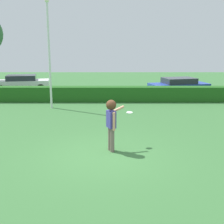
{
  "coord_description": "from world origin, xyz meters",
  "views": [
    {
      "loc": [
        0.26,
        -9.25,
        3.59
      ],
      "look_at": [
        0.23,
        1.39,
        1.15
      ],
      "focal_mm": 47.35,
      "sensor_mm": 36.0,
      "label": 1
    }
  ],
  "objects_px": {
    "parked_car_white": "(22,82)",
    "frisbee": "(130,113)",
    "person": "(112,119)",
    "parked_car_blue": "(180,86)",
    "lamppost": "(50,49)"
  },
  "relations": [
    {
      "from": "parked_car_white",
      "to": "frisbee",
      "type": "bearing_deg",
      "value": -58.96
    },
    {
      "from": "parked_car_white",
      "to": "person",
      "type": "bearing_deg",
      "value": -62.29
    },
    {
      "from": "person",
      "to": "frisbee",
      "type": "relative_size",
      "value": 8.11
    },
    {
      "from": "parked_car_white",
      "to": "parked_car_blue",
      "type": "bearing_deg",
      "value": -9.33
    },
    {
      "from": "person",
      "to": "lamppost",
      "type": "distance_m",
      "value": 8.21
    },
    {
      "from": "person",
      "to": "parked_car_white",
      "type": "bearing_deg",
      "value": 117.71
    },
    {
      "from": "lamppost",
      "to": "parked_car_white",
      "type": "distance_m",
      "value": 7.83
    },
    {
      "from": "parked_car_blue",
      "to": "person",
      "type": "bearing_deg",
      "value": -112.75
    },
    {
      "from": "frisbee",
      "to": "lamppost",
      "type": "distance_m",
      "value": 7.96
    },
    {
      "from": "frisbee",
      "to": "parked_car_white",
      "type": "relative_size",
      "value": 0.05
    },
    {
      "from": "person",
      "to": "frisbee",
      "type": "bearing_deg",
      "value": 45.17
    },
    {
      "from": "frisbee",
      "to": "lamppost",
      "type": "xyz_separation_m",
      "value": [
        -4.13,
        6.46,
        2.11
      ]
    },
    {
      "from": "frisbee",
      "to": "parked_car_blue",
      "type": "relative_size",
      "value": 0.05
    },
    {
      "from": "person",
      "to": "parked_car_blue",
      "type": "distance_m",
      "value": 12.55
    },
    {
      "from": "frisbee",
      "to": "parked_car_blue",
      "type": "distance_m",
      "value": 11.71
    }
  ]
}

